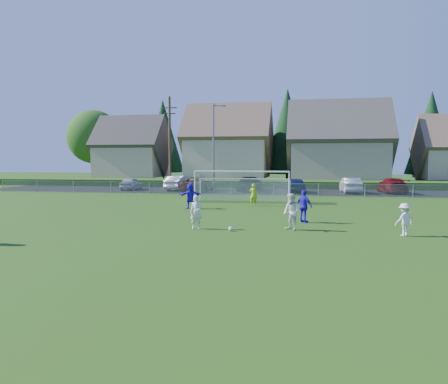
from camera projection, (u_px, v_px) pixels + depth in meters
The scene contains 23 objects.
ground at pixel (190, 238), 18.79m from camera, with size 160.00×160.00×0.00m, color #193D0C.
asphalt_lot at pixel (259, 191), 45.73m from camera, with size 60.00×60.00×0.00m, color black.
grass_embankment at pixel (265, 183), 53.04m from camera, with size 70.00×6.00×0.80m, color #1E420F.
soccer_ball at pixel (231, 229), 20.66m from camera, with size 0.22×0.22×0.22m, color white.
player_white_a at pixel (196, 212), 21.24m from camera, with size 0.60×0.39×1.64m, color white.
player_white_b at pixel (291, 212), 20.85m from camera, with size 0.86×0.67×1.77m, color white.
player_white_c at pixel (404, 220), 19.36m from camera, with size 0.94×0.54×1.46m, color white.
player_blue_a at pixel (304, 206), 23.37m from camera, with size 1.04×0.43×1.77m, color #3016D4.
player_blue_b at pixel (190, 196), 29.91m from camera, with size 1.62×0.52×1.75m, color #3016D4.
goalkeeper at pixel (253, 195), 31.74m from camera, with size 0.59×0.38×1.61m, color #AAD919.
car_a at pixel (131, 184), 47.93m from camera, with size 1.60×3.97×1.35m, color #B4B7BC.
car_b at pixel (179, 183), 47.34m from camera, with size 1.66×4.77×1.57m, color silver.
car_c at pixel (199, 184), 45.84m from camera, with size 2.46×5.34×1.48m, color #520C09.
car_d at pixel (250, 184), 46.00m from camera, with size 2.15×5.29×1.54m, color black.
car_e at pixel (296, 185), 44.05m from camera, with size 1.77×4.39×1.50m, color #151F4B.
car_f at pixel (350, 185), 43.45m from camera, with size 1.61×4.63×1.52m, color #BBBBBB.
car_g at pixel (392, 186), 43.10m from camera, with size 2.12×5.23×1.52m, color #640B0F.
soccer_goal at pixel (243, 181), 34.39m from camera, with size 7.42×1.90×2.50m.
chainlink_fence at pixel (252, 189), 40.29m from camera, with size 52.06×0.06×1.20m.
streetlight at pixel (214, 145), 44.71m from camera, with size 1.38×0.18×9.00m.
utility_pole at pixel (170, 142), 46.60m from camera, with size 1.60×0.26×10.00m.
houses_row at pixel (285, 130), 59.46m from camera, with size 53.90×11.45×13.27m.
tree_row at pixel (281, 135), 65.81m from camera, with size 65.98×12.36×13.80m.
Camera 1 is at (4.92, -17.98, 3.44)m, focal length 35.00 mm.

